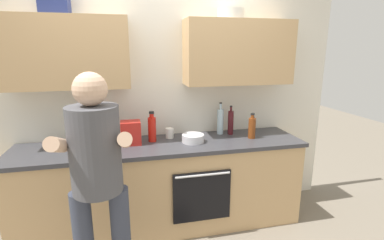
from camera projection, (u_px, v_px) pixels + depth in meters
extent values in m
plane|color=#756B5B|center=(164.00, 224.00, 3.03)|extent=(12.00, 12.00, 0.00)
cube|color=silver|center=(157.00, 102.00, 3.07)|extent=(4.00, 0.06, 2.50)
cube|color=tan|center=(66.00, 53.00, 2.58)|extent=(1.13, 0.32, 0.65)
cube|color=tan|center=(239.00, 52.00, 2.95)|extent=(1.13, 0.32, 0.65)
cylinder|color=silver|center=(230.00, 14.00, 2.84)|extent=(0.27, 0.27, 0.10)
cube|color=navy|center=(54.00, 1.00, 2.46)|extent=(0.24, 0.20, 0.23)
cube|color=tan|center=(164.00, 187.00, 2.92)|extent=(2.80, 0.60, 0.86)
cube|color=#38383D|center=(162.00, 146.00, 2.82)|extent=(2.84, 0.64, 0.04)
cube|color=black|center=(202.00, 197.00, 2.70)|extent=(0.56, 0.02, 0.50)
cylinder|color=silver|center=(203.00, 175.00, 2.62)|extent=(0.52, 0.02, 0.02)
cylinder|color=#4C4C51|center=(95.00, 150.00, 1.91)|extent=(0.34, 0.34, 0.60)
sphere|color=#D8AD8C|center=(90.00, 89.00, 1.81)|extent=(0.22, 0.22, 0.22)
cylinder|color=#D8AD8C|center=(58.00, 145.00, 1.73)|extent=(0.09, 0.31, 0.19)
cylinder|color=#D8AD8C|center=(125.00, 140.00, 1.81)|extent=(0.09, 0.31, 0.19)
cylinder|color=#471419|center=(231.00, 123.00, 3.10)|extent=(0.06, 0.06, 0.26)
cylinder|color=#471419|center=(231.00, 109.00, 3.07)|extent=(0.02, 0.02, 0.05)
cylinder|color=black|center=(231.00, 106.00, 3.06)|extent=(0.03, 0.03, 0.01)
cylinder|color=red|center=(152.00, 130.00, 2.86)|extent=(0.08, 0.08, 0.25)
cylinder|color=red|center=(152.00, 116.00, 2.82)|extent=(0.04, 0.04, 0.04)
cylinder|color=black|center=(151.00, 112.00, 2.82)|extent=(0.05, 0.05, 0.02)
cylinder|color=#198C33|center=(78.00, 144.00, 2.52)|extent=(0.06, 0.06, 0.18)
cylinder|color=#198C33|center=(77.00, 132.00, 2.50)|extent=(0.03, 0.03, 0.05)
cylinder|color=black|center=(77.00, 128.00, 2.49)|extent=(0.03, 0.03, 0.01)
cylinder|color=brown|center=(252.00, 128.00, 2.97)|extent=(0.08, 0.08, 0.21)
cylinder|color=brown|center=(253.00, 117.00, 2.94)|extent=(0.04, 0.04, 0.04)
cylinder|color=black|center=(253.00, 114.00, 2.93)|extent=(0.04, 0.04, 0.02)
cylinder|color=silver|center=(220.00, 122.00, 3.11)|extent=(0.07, 0.07, 0.28)
cylinder|color=silver|center=(221.00, 107.00, 3.07)|extent=(0.02, 0.02, 0.06)
cylinder|color=black|center=(221.00, 103.00, 3.07)|extent=(0.03, 0.03, 0.01)
cylinder|color=white|center=(170.00, 133.00, 2.99)|extent=(0.09, 0.09, 0.10)
cylinder|color=#33598C|center=(109.00, 146.00, 2.62)|extent=(0.08, 0.08, 0.08)
cylinder|color=silver|center=(193.00, 138.00, 2.86)|extent=(0.22, 0.22, 0.08)
cube|color=red|center=(131.00, 133.00, 2.78)|extent=(0.19, 0.16, 0.23)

